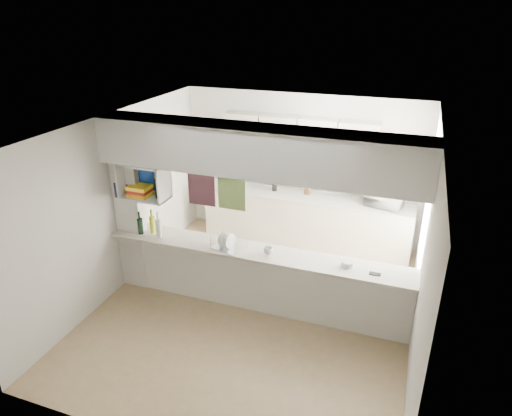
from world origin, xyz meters
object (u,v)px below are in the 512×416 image
at_px(dish_rack, 229,242).
at_px(microwave, 385,197).
at_px(bowl, 386,186).
at_px(wine_bottles, 151,226).

bearing_deg(dish_rack, microwave, 63.22).
height_order(bowl, wine_bottles, same).
bearing_deg(bowl, microwave, -26.86).
distance_m(microwave, bowl, 0.19).
distance_m(microwave, dish_rack, 2.83).
height_order(microwave, wine_bottles, wine_bottles).
bearing_deg(microwave, wine_bottles, 48.29).
distance_m(dish_rack, wine_bottles, 1.20).
xyz_separation_m(microwave, bowl, (-0.01, 0.00, 0.19)).
height_order(bowl, dish_rack, bowl).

